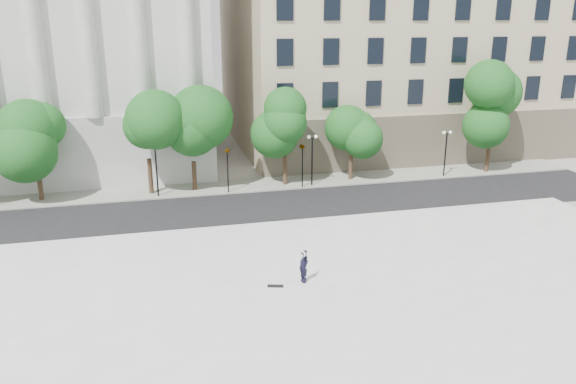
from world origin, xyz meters
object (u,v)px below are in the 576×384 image
object	(u,v)px
traffic_light_east	(303,144)
person_lying	(304,278)
skateboard	(275,286)
traffic_light_west	(227,148)

from	to	relation	value
traffic_light_east	person_lying	xyz separation A→B (m)	(-4.66, -17.45, -3.05)
traffic_light_east	skateboard	xyz separation A→B (m)	(-6.18, -17.59, -3.24)
traffic_light_west	traffic_light_east	xyz separation A→B (m)	(6.12, 0.00, 0.00)
traffic_light_west	skateboard	xyz separation A→B (m)	(-0.06, -17.59, -3.23)
person_lying	traffic_light_east	bearing A→B (deg)	35.33
traffic_light_west	traffic_light_east	bearing A→B (deg)	0.00
person_lying	traffic_light_west	bearing A→B (deg)	55.06
traffic_light_east	person_lying	size ratio (longest dim) A/B	2.47
traffic_light_west	person_lying	distance (m)	17.77
traffic_light_west	skateboard	world-z (taller)	traffic_light_west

